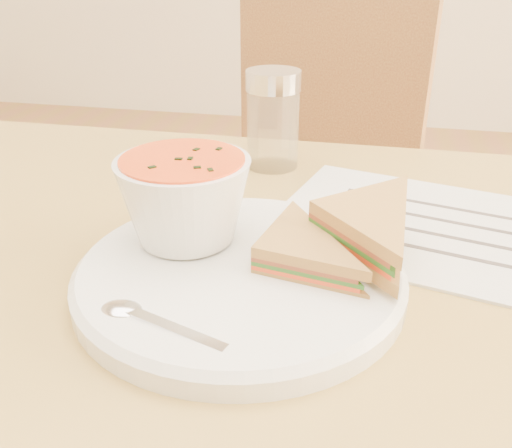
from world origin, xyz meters
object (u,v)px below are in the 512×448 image
(chair_far, at_px, (286,231))
(plate, at_px, (240,277))
(soup_bowl, at_px, (185,204))
(condiment_shaker, at_px, (273,120))

(chair_far, height_order, plate, chair_far)
(chair_far, distance_m, plate, 0.70)
(chair_far, bearing_deg, soup_bowl, 107.67)
(chair_far, relative_size, plate, 3.38)
(plate, height_order, soup_bowl, soup_bowl)
(chair_far, relative_size, soup_bowl, 8.01)
(plate, bearing_deg, condiment_shaker, 95.05)
(soup_bowl, bearing_deg, plate, -29.92)
(chair_far, xyz_separation_m, condiment_shaker, (0.03, -0.35, 0.34))
(condiment_shaker, bearing_deg, plate, -84.95)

